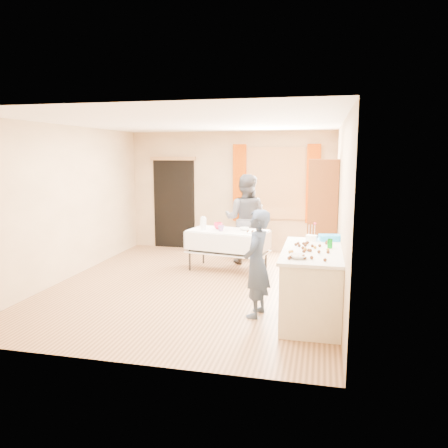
% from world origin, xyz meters
% --- Properties ---
extents(floor, '(4.50, 5.50, 0.02)m').
position_xyz_m(floor, '(0.00, 0.00, -0.01)').
color(floor, '#9E7047').
rests_on(floor, ground).
extents(ceiling, '(4.50, 5.50, 0.02)m').
position_xyz_m(ceiling, '(0.00, 0.00, 2.61)').
color(ceiling, white).
rests_on(ceiling, floor).
extents(wall_back, '(4.50, 0.02, 2.60)m').
position_xyz_m(wall_back, '(0.00, 2.76, 1.30)').
color(wall_back, tan).
rests_on(wall_back, floor).
extents(wall_front, '(4.50, 0.02, 2.60)m').
position_xyz_m(wall_front, '(0.00, -2.76, 1.30)').
color(wall_front, tan).
rests_on(wall_front, floor).
extents(wall_left, '(0.02, 5.50, 2.60)m').
position_xyz_m(wall_left, '(-2.26, 0.00, 1.30)').
color(wall_left, tan).
rests_on(wall_left, floor).
extents(wall_right, '(0.02, 5.50, 2.60)m').
position_xyz_m(wall_right, '(2.26, 0.00, 1.30)').
color(wall_right, tan).
rests_on(wall_right, floor).
extents(window_frame, '(1.32, 0.06, 1.52)m').
position_xyz_m(window_frame, '(1.00, 2.72, 1.50)').
color(window_frame, olive).
rests_on(window_frame, wall_back).
extents(window_pane, '(1.20, 0.02, 1.40)m').
position_xyz_m(window_pane, '(1.00, 2.71, 1.50)').
color(window_pane, white).
rests_on(window_pane, wall_back).
extents(curtain_left, '(0.28, 0.06, 1.65)m').
position_xyz_m(curtain_left, '(0.22, 2.67, 1.50)').
color(curtain_left, '#A23900').
rests_on(curtain_left, wall_back).
extents(curtain_right, '(0.28, 0.06, 1.65)m').
position_xyz_m(curtain_right, '(1.78, 2.67, 1.50)').
color(curtain_right, '#A23900').
rests_on(curtain_right, wall_back).
extents(doorway, '(0.95, 0.04, 2.00)m').
position_xyz_m(doorway, '(-1.30, 2.73, 1.00)').
color(doorway, black).
rests_on(doorway, floor).
extents(door_lintel, '(1.05, 0.06, 0.08)m').
position_xyz_m(door_lintel, '(-1.30, 2.70, 2.02)').
color(door_lintel, olive).
rests_on(door_lintel, wall_back).
extents(cabinet, '(0.50, 0.60, 2.03)m').
position_xyz_m(cabinet, '(1.99, 1.15, 1.02)').
color(cabinet, brown).
rests_on(cabinet, floor).
extents(counter, '(0.78, 1.64, 0.91)m').
position_xyz_m(counter, '(1.89, -1.02, 0.45)').
color(counter, beige).
rests_on(counter, floor).
extents(party_table, '(1.55, 0.98, 0.75)m').
position_xyz_m(party_table, '(0.32, 1.02, 0.45)').
color(party_table, black).
rests_on(party_table, floor).
extents(chair, '(0.50, 0.50, 1.08)m').
position_xyz_m(chair, '(0.53, 2.16, 0.32)').
color(chair, black).
rests_on(chair, floor).
extents(girl, '(0.61, 0.49, 1.42)m').
position_xyz_m(girl, '(1.17, -1.12, 0.71)').
color(girl, '#243049').
rests_on(girl, floor).
extents(woman, '(0.93, 0.77, 1.74)m').
position_xyz_m(woman, '(0.53, 1.65, 0.87)').
color(woman, black).
rests_on(woman, floor).
extents(soda_can, '(0.08, 0.08, 0.12)m').
position_xyz_m(soda_can, '(2.10, -0.90, 0.97)').
color(soda_can, '#067911').
rests_on(soda_can, counter).
extents(mixing_bowl, '(0.26, 0.26, 0.05)m').
position_xyz_m(mixing_bowl, '(1.73, -1.56, 0.93)').
color(mixing_bowl, white).
rests_on(mixing_bowl, counter).
extents(foam_block, '(0.17, 0.12, 0.08)m').
position_xyz_m(foam_block, '(1.85, -0.45, 0.95)').
color(foam_block, white).
rests_on(foam_block, counter).
extents(blue_basket, '(0.33, 0.25, 0.08)m').
position_xyz_m(blue_basket, '(2.11, -0.37, 0.95)').
color(blue_basket, '#1DA1F9').
rests_on(blue_basket, counter).
extents(pitcher, '(0.12, 0.12, 0.22)m').
position_xyz_m(pitcher, '(-0.13, 0.98, 0.86)').
color(pitcher, silver).
rests_on(pitcher, party_table).
extents(cup_red, '(0.23, 0.23, 0.12)m').
position_xyz_m(cup_red, '(0.12, 1.10, 0.81)').
color(cup_red, '#DE1B46').
rests_on(cup_red, party_table).
extents(cup_rainbow, '(0.17, 0.17, 0.11)m').
position_xyz_m(cup_rainbow, '(0.22, 0.90, 0.80)').
color(cup_rainbow, red).
rests_on(cup_rainbow, party_table).
extents(small_bowl, '(0.18, 0.18, 0.05)m').
position_xyz_m(small_bowl, '(0.62, 1.07, 0.78)').
color(small_bowl, white).
rests_on(small_bowl, party_table).
extents(pastry_tray, '(0.32, 0.26, 0.02)m').
position_xyz_m(pastry_tray, '(0.81, 0.81, 0.76)').
color(pastry_tray, white).
rests_on(pastry_tray, party_table).
extents(bottle, '(0.08, 0.08, 0.16)m').
position_xyz_m(bottle, '(-0.24, 1.32, 0.83)').
color(bottle, white).
rests_on(bottle, party_table).
extents(cake_balls, '(0.50, 1.11, 0.04)m').
position_xyz_m(cake_balls, '(1.82, -1.14, 0.93)').
color(cake_balls, '#3F2314').
rests_on(cake_balls, counter).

